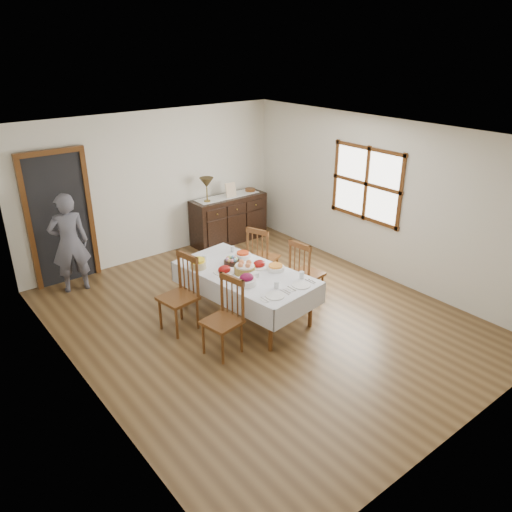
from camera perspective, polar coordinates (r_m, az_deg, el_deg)
ground at (r=7.22m, az=0.50°, el=-7.16°), size 6.00×6.00×0.00m
room_shell at (r=6.77m, az=-2.67°, el=5.91°), size 5.02×6.02×2.65m
dining_table at (r=7.02m, az=-1.25°, el=-2.43°), size 1.30×2.16×0.70m
chair_left_near at (r=6.29m, az=-3.58°, el=-6.87°), size 0.49×0.49×1.02m
chair_left_far at (r=6.84m, az=-8.59°, el=-4.15°), size 0.50×0.50×1.07m
chair_right_near at (r=7.45m, az=5.59°, el=-1.79°), size 0.47×0.47×1.01m
chair_right_far at (r=7.97m, az=0.64°, el=0.06°), size 0.54×0.54×1.00m
sideboard at (r=9.77m, az=-3.13°, el=4.24°), size 1.51×0.55×0.91m
person at (r=8.19m, az=-20.60°, el=1.74°), size 0.59×0.44×1.71m
bread_basket at (r=6.91m, az=-1.30°, el=-1.43°), size 0.29×0.29×0.18m
egg_basket at (r=7.21m, az=-2.79°, el=-0.60°), size 0.23×0.23×0.11m
ham_platter_a at (r=6.98m, az=-3.64°, el=-1.61°), size 0.31×0.31×0.11m
ham_platter_b at (r=7.12m, az=0.36°, el=-1.00°), size 0.30×0.30×0.11m
beet_bowl at (r=6.60m, az=-1.08°, el=-2.77°), size 0.26×0.26×0.16m
carrot_bowl at (r=7.40m, az=-1.51°, el=0.09°), size 0.24×0.24×0.09m
pineapple_bowl at (r=7.11m, az=-6.65°, el=-0.88°), size 0.23×0.23×0.14m
casserole_dish at (r=7.02m, az=2.24°, el=-1.33°), size 0.25×0.25×0.08m
butter_dish at (r=6.80m, az=-0.32°, el=-2.22°), size 0.15×0.11×0.07m
setting_left at (r=6.40m, az=2.21°, el=-4.14°), size 0.44×0.31×0.10m
setting_right at (r=6.68m, az=5.16°, el=-2.94°), size 0.44×0.31×0.10m
glass_far_a at (r=7.31m, az=-5.89°, el=-0.26°), size 0.07×0.07×0.11m
glass_far_b at (r=7.61m, az=-2.69°, el=0.79°), size 0.06×0.06×0.09m
runner at (r=9.65m, az=-3.31°, el=6.84°), size 1.30×0.35×0.01m
table_lamp at (r=9.25m, az=-5.67°, el=8.27°), size 0.26×0.26×0.46m
picture_frame at (r=9.57m, az=-2.90°, el=7.55°), size 0.22×0.08×0.28m
deco_bowl at (r=9.95m, az=-0.67°, el=7.55°), size 0.20×0.20×0.06m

